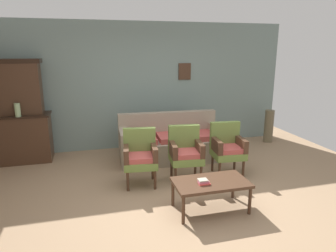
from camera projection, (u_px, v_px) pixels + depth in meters
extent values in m
plane|color=#997A5B|center=(179.00, 198.00, 4.43)|extent=(7.68, 7.68, 0.00)
cube|color=gray|center=(145.00, 86.00, 6.56)|extent=(6.40, 0.06, 2.70)
cube|color=#472D1E|center=(185.00, 71.00, 6.67)|extent=(0.28, 0.02, 0.36)
cube|color=#472D1E|center=(21.00, 139.00, 5.80)|extent=(1.10, 0.52, 0.90)
cube|color=black|center=(18.00, 115.00, 5.69)|extent=(1.16, 0.55, 0.03)
cube|color=#472D1E|center=(16.00, 89.00, 5.64)|extent=(0.90, 0.36, 0.95)
cube|color=black|center=(12.00, 61.00, 5.51)|extent=(0.99, 0.38, 0.08)
cylinder|color=#9EBB88|center=(17.00, 110.00, 5.49)|extent=(0.10, 0.10, 0.25)
cube|color=gray|center=(171.00, 149.00, 5.95)|extent=(2.03, 0.88, 0.42)
cube|color=gray|center=(168.00, 123.00, 6.14)|extent=(2.00, 0.24, 0.48)
cube|color=gray|center=(216.00, 131.00, 6.06)|extent=(0.19, 0.81, 0.24)
cube|color=gray|center=(124.00, 136.00, 5.67)|extent=(0.19, 0.81, 0.24)
cube|color=#B74C47|center=(200.00, 135.00, 5.97)|extent=(0.55, 0.58, 0.10)
cube|color=#B74C47|center=(172.00, 137.00, 5.85)|extent=(0.55, 0.58, 0.10)
cube|color=#B74C47|center=(142.00, 139.00, 5.72)|extent=(0.55, 0.58, 0.10)
cube|color=olive|center=(141.00, 163.00, 4.79)|extent=(0.57, 0.54, 0.12)
cube|color=#B74C47|center=(140.00, 158.00, 4.74)|extent=(0.49, 0.46, 0.10)
cube|color=olive|center=(139.00, 142.00, 4.91)|extent=(0.53, 0.16, 0.46)
cube|color=#472D1E|center=(154.00, 152.00, 4.77)|extent=(0.14, 0.49, 0.22)
cube|color=#472D1E|center=(126.00, 153.00, 4.71)|extent=(0.14, 0.49, 0.22)
cylinder|color=#472D1E|center=(155.00, 180.00, 4.69)|extent=(0.04, 0.04, 0.32)
cylinder|color=#472D1E|center=(128.00, 181.00, 4.63)|extent=(0.04, 0.04, 0.32)
cylinder|color=#472D1E|center=(153.00, 170.00, 5.05)|extent=(0.04, 0.04, 0.32)
cylinder|color=#472D1E|center=(128.00, 172.00, 4.99)|extent=(0.04, 0.04, 0.32)
cube|color=olive|center=(186.00, 159.00, 4.97)|extent=(0.57, 0.53, 0.12)
cube|color=#B74C47|center=(186.00, 154.00, 4.93)|extent=(0.48, 0.45, 0.10)
cube|color=olive|center=(184.00, 138.00, 5.09)|extent=(0.53, 0.15, 0.46)
cube|color=#472D1E|center=(199.00, 148.00, 4.96)|extent=(0.13, 0.49, 0.22)
cube|color=#472D1E|center=(173.00, 149.00, 4.89)|extent=(0.13, 0.49, 0.22)
cylinder|color=#472D1E|center=(201.00, 175.00, 4.87)|extent=(0.04, 0.04, 0.32)
cylinder|color=#472D1E|center=(176.00, 176.00, 4.81)|extent=(0.04, 0.04, 0.32)
cylinder|color=#472D1E|center=(195.00, 166.00, 5.24)|extent=(0.04, 0.04, 0.32)
cylinder|color=#472D1E|center=(171.00, 167.00, 5.17)|extent=(0.04, 0.04, 0.32)
cube|color=olive|center=(228.00, 154.00, 5.19)|extent=(0.56, 0.52, 0.12)
cube|color=#B74C47|center=(229.00, 149.00, 5.15)|extent=(0.48, 0.44, 0.10)
cube|color=olive|center=(225.00, 135.00, 5.31)|extent=(0.53, 0.14, 0.46)
cube|color=#472D1E|center=(241.00, 144.00, 5.18)|extent=(0.12, 0.49, 0.22)
cube|color=#472D1E|center=(216.00, 145.00, 5.11)|extent=(0.12, 0.49, 0.22)
cylinder|color=#472D1E|center=(243.00, 169.00, 5.10)|extent=(0.04, 0.04, 0.32)
cylinder|color=#472D1E|center=(220.00, 171.00, 5.03)|extent=(0.04, 0.04, 0.32)
cylinder|color=#472D1E|center=(235.00, 161.00, 5.46)|extent=(0.04, 0.04, 0.32)
cylinder|color=#472D1E|center=(212.00, 163.00, 5.39)|extent=(0.04, 0.04, 0.32)
cube|color=#472D1E|center=(211.00, 183.00, 4.03)|extent=(1.00, 0.56, 0.04)
cylinder|color=#472D1E|center=(173.00, 193.00, 4.19)|extent=(0.04, 0.04, 0.38)
cylinder|color=#472D1E|center=(233.00, 185.00, 4.42)|extent=(0.04, 0.04, 0.38)
cylinder|color=#472D1E|center=(183.00, 210.00, 3.74)|extent=(0.04, 0.04, 0.38)
cylinder|color=#472D1E|center=(250.00, 201.00, 3.97)|extent=(0.04, 0.04, 0.38)
cube|color=#DF4B42|center=(204.00, 184.00, 3.93)|extent=(0.15, 0.09, 0.02)
cube|color=pink|center=(203.00, 182.00, 3.93)|extent=(0.14, 0.08, 0.03)
cube|color=#A69B88|center=(203.00, 180.00, 3.94)|extent=(0.12, 0.11, 0.02)
cylinder|color=brown|center=(269.00, 126.00, 7.06)|extent=(0.21, 0.21, 0.76)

